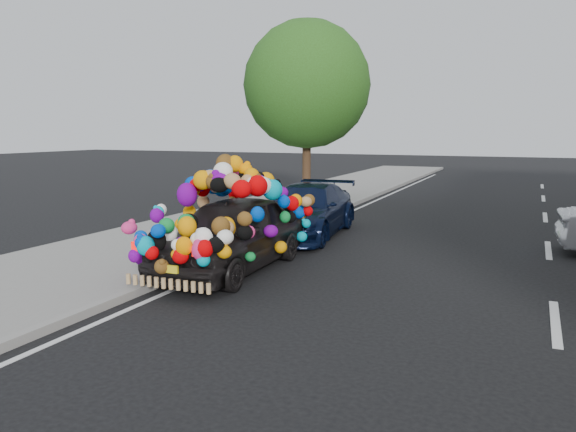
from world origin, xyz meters
The scene contains 7 objects.
ground centered at (0.00, 0.00, 0.00)m, with size 100.00×100.00×0.00m, color black.
sidewalk centered at (-4.30, 0.00, 0.06)m, with size 4.00×60.00×0.12m, color gray.
kerb centered at (-2.35, 0.00, 0.07)m, with size 0.15×60.00×0.13m, color gray.
lane_markings centered at (3.60, 0.00, 0.01)m, with size 6.00×50.00×0.01m, color silver, non-canonical shape.
tree_near_sidewalk centered at (-3.80, 9.50, 4.02)m, with size 4.20×4.20×6.13m.
plush_art_car centered at (-1.80, 0.80, 1.02)m, with size 2.05×4.21×2.00m.
navy_sedan centered at (-1.80, 4.50, 0.62)m, with size 1.74×4.28×1.24m, color black.
Camera 1 is at (3.21, -8.03, 2.55)m, focal length 35.00 mm.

